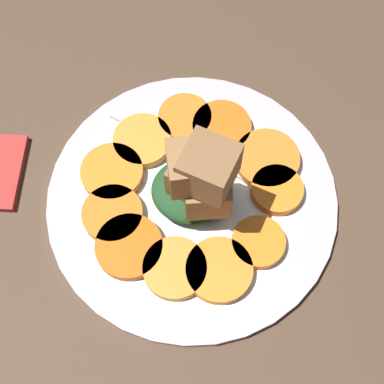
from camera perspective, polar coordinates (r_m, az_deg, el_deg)
The scene contains 15 objects.
table_slab at distance 55.84cm, azimuth -0.00°, elevation -1.31°, with size 120.00×120.00×2.00cm, color #4C3828.
plate at distance 54.44cm, azimuth -0.00°, elevation -0.69°, with size 29.40×29.40×1.05cm.
carrot_slice_0 at distance 57.59cm, azimuth -0.77°, elevation 7.88°, with size 5.70×5.70×1.14cm, color orange.
carrot_slice_1 at distance 56.40cm, azimuth -5.30°, elevation 5.47°, with size 6.14×6.14×1.14cm, color orange.
carrot_slice_2 at distance 55.01cm, azimuth -8.52°, elevation 2.07°, with size 6.36×6.36×1.14cm, color orange.
carrot_slice_3 at distance 53.10cm, azimuth -8.46°, elevation -2.36°, with size 6.01×6.01×1.14cm, color orange.
carrot_slice_4 at distance 51.71cm, azimuth -6.72°, elevation -5.83°, with size 6.49×6.49×1.14cm, color #D35E11.
carrot_slice_5 at distance 50.75cm, azimuth -1.85°, elevation -8.15°, with size 6.06×6.06×1.14cm, color orange.
carrot_slice_6 at distance 50.74cm, azimuth 2.91°, elevation -8.33°, with size 6.35×6.35×1.14cm, color orange.
carrot_slice_7 at distance 51.90cm, azimuth 7.08°, elevation -5.36°, with size 5.18×5.18×1.14cm, color orange.
carrot_slice_8 at distance 54.23cm, azimuth 9.04°, elevation 0.21°, with size 5.27×5.27×1.14cm, color orange.
carrot_slice_9 at distance 55.64cm, azimuth 7.96°, elevation 3.48°, with size 6.75×6.75×1.14cm, color orange.
carrot_slice_10 at distance 57.07cm, azimuth 3.18°, elevation 6.90°, with size 6.23×6.23×1.14cm, color orange.
center_pile at distance 49.19cm, azimuth 0.48°, elevation 1.17°, with size 8.36×7.92×11.45cm.
fork at distance 56.34cm, azimuth -0.49°, elevation 5.04°, with size 16.51×8.33×0.40cm.
Camera 1 is at (-1.17, 21.81, 52.39)cm, focal length 50.00 mm.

